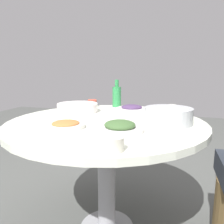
{
  "coord_description": "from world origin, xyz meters",
  "views": [
    {
      "loc": [
        1.18,
        0.41,
        1.03
      ],
      "look_at": [
        -0.05,
        0.02,
        0.78
      ],
      "focal_mm": 34.71,
      "sensor_mm": 36.0,
      "label": 1
    }
  ],
  "objects": [
    {
      "name": "tea_cup_side",
      "position": [
        -0.42,
        -0.26,
        0.77
      ],
      "size": [
        0.07,
        0.07,
        0.06
      ],
      "primitive_type": "cylinder",
      "color": "#CA4B39",
      "rests_on": "round_dining_table"
    },
    {
      "name": "green_bottle",
      "position": [
        -0.49,
        -0.08,
        0.83
      ],
      "size": [
        0.07,
        0.07,
        0.22
      ],
      "color": "#2C8645",
      "rests_on": "round_dining_table"
    },
    {
      "name": "rice_bowl",
      "position": [
        -0.03,
        0.35,
        0.79
      ],
      "size": [
        0.26,
        0.26,
        0.1
      ],
      "color": "#B2B5BA",
      "rests_on": "round_dining_table"
    },
    {
      "name": "tea_cup_near",
      "position": [
        0.46,
        0.19,
        0.77
      ],
      "size": [
        0.08,
        0.08,
        0.05
      ],
      "primitive_type": "cylinder",
      "color": "beige",
      "rests_on": "round_dining_table"
    },
    {
      "name": "tea_cup_far",
      "position": [
        -0.3,
        0.36,
        0.78
      ],
      "size": [
        0.06,
        0.06,
        0.06
      ],
      "primitive_type": "cylinder",
      "color": "beige",
      "rests_on": "round_dining_table"
    },
    {
      "name": "dish_tofu_braise",
      "position": [
        0.23,
        -0.14,
        0.76
      ],
      "size": [
        0.2,
        0.2,
        0.04
      ],
      "color": "silver",
      "rests_on": "round_dining_table"
    },
    {
      "name": "dish_eggplant",
      "position": [
        -0.33,
        0.08,
        0.76
      ],
      "size": [
        0.23,
        0.23,
        0.05
      ],
      "color": "white",
      "rests_on": "round_dining_table"
    },
    {
      "name": "dish_greens",
      "position": [
        0.21,
        0.14,
        0.76
      ],
      "size": [
        0.23,
        0.23,
        0.06
      ],
      "color": "white",
      "rests_on": "round_dining_table"
    },
    {
      "name": "round_dining_table",
      "position": [
        0.0,
        0.0,
        0.63
      ],
      "size": [
        1.15,
        1.15,
        0.74
      ],
      "color": "#99999E",
      "rests_on": "ground"
    },
    {
      "name": "soup_bowl",
      "position": [
        -0.19,
        -0.28,
        0.77
      ],
      "size": [
        0.28,
        0.28,
        0.06
      ],
      "color": "white",
      "rests_on": "round_dining_table"
    }
  ]
}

